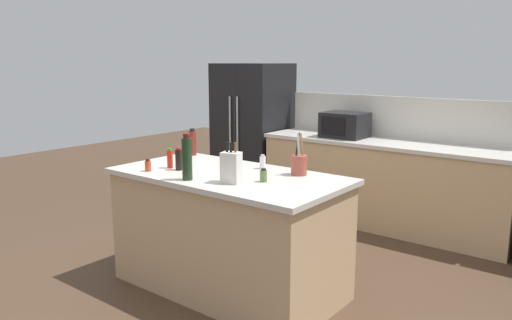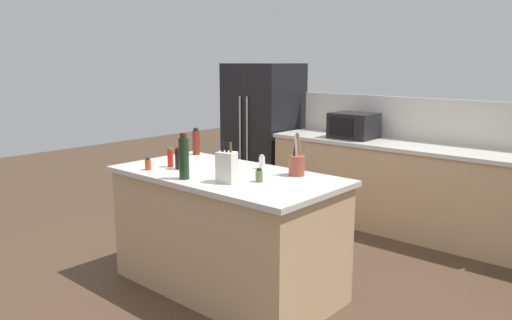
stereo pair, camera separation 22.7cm
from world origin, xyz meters
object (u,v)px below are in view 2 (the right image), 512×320
Objects in this scene: refrigerator at (263,132)px; soy_sauce_bottle at (179,158)px; vinegar_bottle at (196,142)px; spice_jar_oregano at (259,176)px; salt_shaker at (262,162)px; hot_sauce_bottle at (170,158)px; utensil_crock at (297,165)px; spice_jar_paprika at (148,164)px; knife_block at (227,167)px; microwave at (354,126)px; wine_bottle at (184,157)px.

soy_sauce_bottle is (1.16, -2.39, 0.15)m from refrigerator.
vinegar_bottle is 2.52× the size of spice_jar_oregano.
salt_shaker is 0.74m from hot_sauce_bottle.
hot_sauce_bottle is (-0.95, -0.43, -0.01)m from utensil_crock.
spice_jar_paprika is 0.61× the size of hot_sauce_bottle.
knife_block is 0.53m from salt_shaker.
knife_block is at bearing -31.05° from vinegar_bottle.
refrigerator is at bearing 135.58° from utensil_crock.
vinegar_bottle is 0.86m from salt_shaker.
hot_sauce_bottle reaches higher than spice_jar_paprika.
soy_sauce_bottle is at bearing -54.64° from vinegar_bottle.
spice_jar_oregano is (1.92, -2.29, 0.11)m from refrigerator.
spice_jar_paprika is (-0.37, -2.52, -0.10)m from microwave.
knife_block is at bearing -115.02° from utensil_crock.
hot_sauce_bottle is at bearing -143.60° from salt_shaker.
salt_shaker is at bearing -4.49° from vinegar_bottle.
vinegar_bottle reaches higher than salt_shaker.
microwave is at bearing 72.66° from vinegar_bottle.
soy_sauce_bottle is 1.14× the size of hot_sauce_bottle.
salt_shaker is 0.62× the size of soy_sauce_bottle.
spice_jar_oregano is at bearing -50.13° from refrigerator.
microwave is (1.36, -0.05, 0.20)m from refrigerator.
refrigerator is 2.55m from salt_shaker.
salt_shaker is 0.90m from spice_jar_paprika.
refrigerator is 15.52× the size of salt_shaker.
wine_bottle is at bearing -1.63° from spice_jar_paprika.
spice_jar_paprika is at bearing -132.35° from soy_sauce_bottle.
salt_shaker is (-0.35, 0.01, -0.03)m from utensil_crock.
soy_sauce_bottle reaches higher than hot_sauce_bottle.
knife_block is at bearing -133.44° from spice_jar_oregano.
vinegar_bottle reaches higher than soy_sauce_bottle.
wine_bottle is (-0.20, -0.64, 0.11)m from salt_shaker.
refrigerator reaches higher than spice_jar_oregano.
soy_sauce_bottle is (-0.49, -0.45, 0.03)m from salt_shaker.
microwave is at bearing 91.92° from wine_bottle.
salt_shaker is at bearing -81.53° from microwave.
microwave is 1.48× the size of utensil_crock.
salt_shaker is (0.28, -1.89, -0.09)m from microwave.
salt_shaker is 0.66m from soy_sauce_bottle.
vinegar_bottle is (-1.20, 0.08, 0.03)m from utensil_crock.
utensil_crock is 1.17m from spice_jar_paprika.
refrigerator is at bearing 119.23° from wine_bottle.
salt_shaker is at bearing 178.58° from utensil_crock.
microwave is at bearing 108.39° from utensil_crock.
knife_block is 2.57× the size of salt_shaker.
wine_bottle is at bearing -172.71° from knife_block.
salt_shaker is at bearing 87.94° from knife_block.
spice_jar_paprika is 0.46m from wine_bottle.
microwave is 2.59× the size of soy_sauce_bottle.
hot_sauce_bottle is at bearing 159.55° from knife_block.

